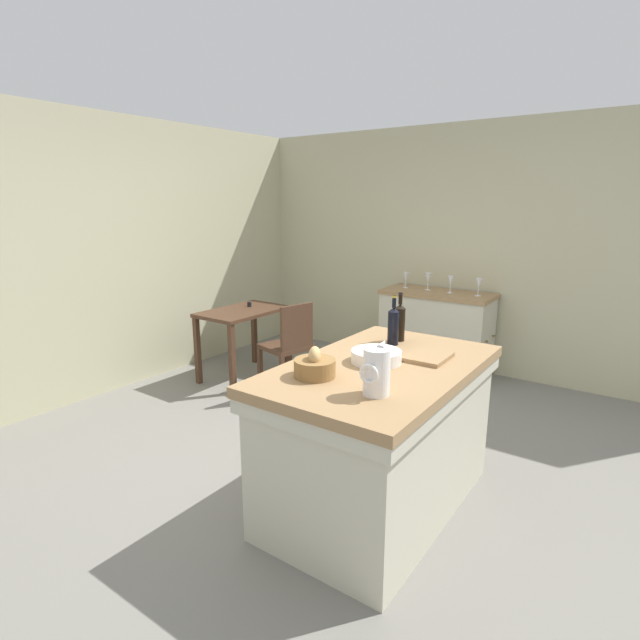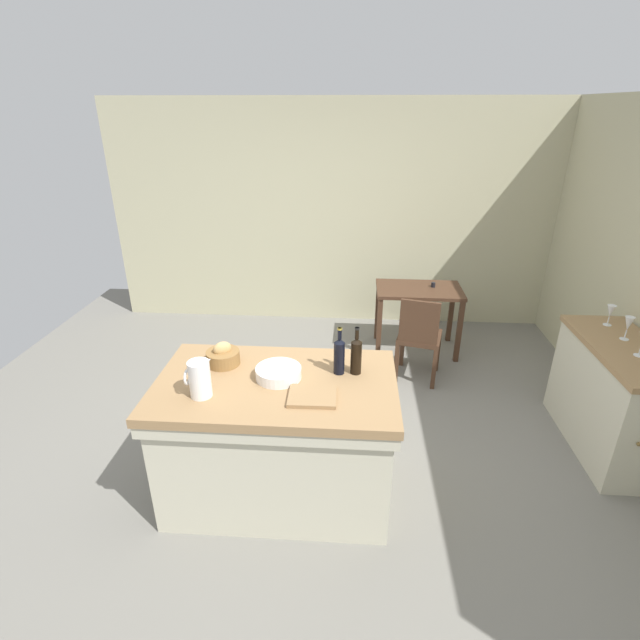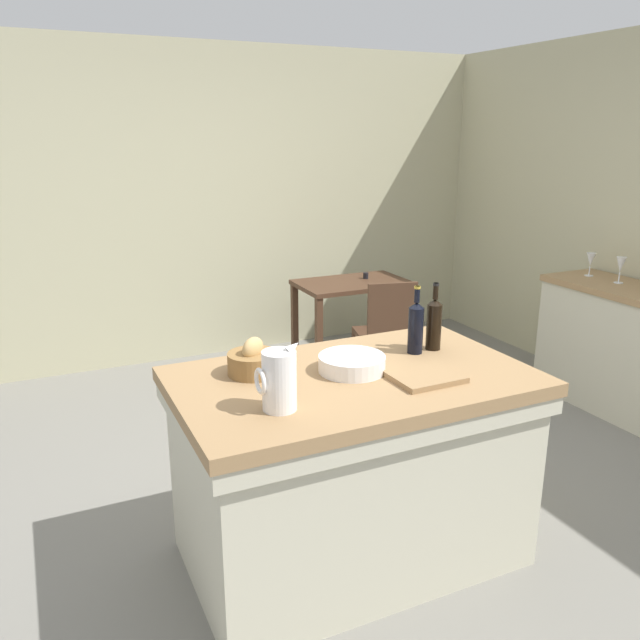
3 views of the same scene
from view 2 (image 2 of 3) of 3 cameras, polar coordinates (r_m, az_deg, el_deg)
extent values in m
plane|color=slate|center=(3.93, -0.22, -14.94)|extent=(6.76, 6.76, 0.00)
cube|color=#B7B28E|center=(5.77, 1.72, 12.39)|extent=(5.32, 0.12, 2.60)
cube|color=#99754C|center=(3.06, -5.33, -7.79)|extent=(1.53, 0.93, 0.06)
cube|color=beige|center=(3.09, -5.28, -8.89)|extent=(1.51, 0.91, 0.08)
cube|color=beige|center=(3.32, -5.02, -14.39)|extent=(1.45, 0.85, 0.84)
cube|color=#99754C|center=(4.14, 33.02, -3.02)|extent=(0.52, 1.15, 0.04)
cube|color=beige|center=(4.33, 31.70, -8.23)|extent=(0.49, 1.12, 0.84)
sphere|color=brown|center=(3.84, 33.97, -12.29)|extent=(0.03, 0.03, 0.03)
cube|color=#472D1E|center=(5.16, 11.84, 3.58)|extent=(0.90, 0.57, 0.04)
cube|color=#472D1E|center=(5.03, 7.11, -1.09)|extent=(0.05, 0.05, 0.69)
cube|color=#472D1E|center=(5.15, 16.38, -1.37)|extent=(0.05, 0.05, 0.69)
cube|color=#472D1E|center=(5.48, 6.93, 1.10)|extent=(0.05, 0.05, 0.69)
cube|color=#472D1E|center=(5.58, 15.47, 0.80)|extent=(0.05, 0.05, 0.69)
cylinder|color=black|center=(5.21, 13.45, 4.14)|extent=(0.04, 0.04, 0.05)
cube|color=#472D1E|center=(4.71, 11.88, -1.97)|extent=(0.49, 0.49, 0.04)
cube|color=#472D1E|center=(4.45, 11.84, -0.27)|extent=(0.36, 0.12, 0.42)
cube|color=#472D1E|center=(4.97, 13.97, -3.77)|extent=(0.05, 0.05, 0.42)
cube|color=#472D1E|center=(4.99, 9.87, -3.22)|extent=(0.05, 0.05, 0.42)
cube|color=#472D1E|center=(4.65, 13.56, -5.77)|extent=(0.05, 0.05, 0.42)
cube|color=#472D1E|center=(4.68, 9.17, -5.17)|extent=(0.05, 0.05, 0.42)
cylinder|color=white|center=(2.91, -14.25, -6.90)|extent=(0.13, 0.13, 0.23)
cone|color=white|center=(2.84, -13.38, -4.81)|extent=(0.07, 0.04, 0.06)
torus|color=white|center=(2.93, -15.67, -6.61)|extent=(0.02, 0.10, 0.10)
cylinder|color=white|center=(3.05, -5.01, -6.35)|extent=(0.29, 0.29, 0.07)
cylinder|color=olive|center=(3.26, -11.57, -4.45)|extent=(0.22, 0.22, 0.10)
ellipsoid|color=tan|center=(3.23, -11.67, -3.40)|extent=(0.14, 0.12, 0.10)
cube|color=#99754C|center=(2.86, -0.92, -9.17)|extent=(0.29, 0.24, 0.02)
cylinder|color=black|center=(3.07, 4.36, -4.55)|extent=(0.07, 0.07, 0.22)
cone|color=black|center=(3.01, 4.44, -2.49)|extent=(0.07, 0.07, 0.03)
cylinder|color=black|center=(2.99, 4.47, -1.60)|extent=(0.03, 0.03, 0.08)
cylinder|color=black|center=(2.97, 4.49, -1.03)|extent=(0.03, 0.03, 0.01)
cylinder|color=black|center=(3.06, 2.32, -4.58)|extent=(0.07, 0.07, 0.22)
cone|color=black|center=(3.01, 2.36, -2.52)|extent=(0.07, 0.07, 0.03)
cylinder|color=black|center=(2.98, 2.38, -1.64)|extent=(0.03, 0.03, 0.08)
cylinder|color=#B29933|center=(2.97, 2.39, -1.07)|extent=(0.03, 0.03, 0.01)
cylinder|color=white|center=(4.03, 33.95, -3.55)|extent=(0.06, 0.06, 0.00)
cylinder|color=white|center=(4.02, 34.07, -3.07)|extent=(0.01, 0.01, 0.07)
cylinder|color=white|center=(4.25, 32.73, -1.94)|extent=(0.06, 0.06, 0.00)
cylinder|color=white|center=(4.23, 32.85, -1.47)|extent=(0.01, 0.01, 0.07)
cone|color=white|center=(4.20, 33.12, -0.36)|extent=(0.07, 0.07, 0.11)
cylinder|color=white|center=(4.45, 31.25, -0.49)|extent=(0.06, 0.06, 0.00)
cylinder|color=white|center=(4.44, 31.35, -0.06)|extent=(0.01, 0.01, 0.07)
cone|color=white|center=(4.41, 31.58, 0.92)|extent=(0.07, 0.07, 0.10)
camera|label=1|loc=(3.21, -59.29, -0.13)|focal=27.64mm
camera|label=3|loc=(1.80, -69.72, -11.59)|focal=35.83mm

